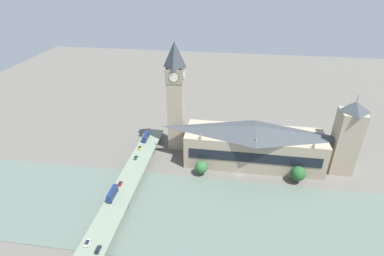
% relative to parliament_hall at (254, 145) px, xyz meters
% --- Properties ---
extents(ground_plane, '(600.00, 600.00, 0.00)m').
position_rel_parliament_hall_xyz_m(ground_plane, '(-16.49, 8.00, -14.13)').
color(ground_plane, '#605E56').
extents(river_water, '(63.78, 360.00, 0.30)m').
position_rel_parliament_hall_xyz_m(river_water, '(-54.38, 8.00, -13.98)').
color(river_water, slate).
rests_on(river_water, ground_plane).
extents(parliament_hall, '(27.44, 90.38, 28.42)m').
position_rel_parliament_hall_xyz_m(parliament_hall, '(0.00, 0.00, 0.00)').
color(parliament_hall, tan).
rests_on(parliament_hall, ground_plane).
extents(clock_tower, '(12.06, 12.06, 77.73)m').
position_rel_parliament_hall_xyz_m(clock_tower, '(12.52, 54.62, 27.35)').
color(clock_tower, tan).
rests_on(clock_tower, ground_plane).
extents(victoria_tower, '(14.21, 14.21, 53.11)m').
position_rel_parliament_hall_xyz_m(victoria_tower, '(0.06, -56.30, 10.43)').
color(victoria_tower, tan).
rests_on(victoria_tower, ground_plane).
extents(road_bridge, '(159.56, 13.78, 5.45)m').
position_rel_parliament_hall_xyz_m(road_bridge, '(-54.38, 74.95, -9.67)').
color(road_bridge, '#5D6A59').
rests_on(road_bridge, ground_plane).
extents(double_decker_bus_lead, '(10.96, 2.62, 4.71)m').
position_rel_parliament_hall_xyz_m(double_decker_bus_lead, '(9.71, 77.54, -6.09)').
color(double_decker_bus_lead, navy).
rests_on(double_decker_bus_lead, road_bridge).
extents(double_decker_bus_mid, '(11.40, 2.57, 4.86)m').
position_rel_parliament_hall_xyz_m(double_decker_bus_mid, '(-53.36, 78.52, -6.00)').
color(double_decker_bus_mid, navy).
rests_on(double_decker_bus_mid, road_bridge).
extents(car_northbound_lead, '(3.99, 1.92, 1.39)m').
position_rel_parliament_hall_xyz_m(car_northbound_lead, '(-42.45, 78.30, -7.98)').
color(car_northbound_lead, maroon).
rests_on(car_northbound_lead, road_bridge).
extents(car_northbound_mid, '(4.41, 1.85, 1.55)m').
position_rel_parliament_hall_xyz_m(car_northbound_mid, '(-88.50, 71.77, -7.92)').
color(car_northbound_mid, black).
rests_on(car_northbound_mid, road_bridge).
extents(car_southbound_lead, '(4.60, 1.78, 1.46)m').
position_rel_parliament_hall_xyz_m(car_southbound_lead, '(-85.61, 78.22, -7.95)').
color(car_southbound_lead, silver).
rests_on(car_southbound_lead, road_bridge).
extents(car_southbound_mid, '(4.52, 1.74, 1.49)m').
position_rel_parliament_hall_xyz_m(car_southbound_mid, '(-2.73, 78.43, -7.94)').
color(car_southbound_mid, gold).
rests_on(car_southbound_mid, road_bridge).
extents(car_southbound_tail, '(4.52, 1.87, 1.50)m').
position_rel_parliament_hall_xyz_m(car_southbound_tail, '(-15.08, 77.43, -7.94)').
color(car_southbound_tail, '#2D5638').
rests_on(car_southbound_tail, road_bridge).
extents(tree_embankment_near, '(8.12, 8.12, 9.87)m').
position_rel_parliament_hall_xyz_m(tree_embankment_near, '(-18.84, 32.69, -8.33)').
color(tree_embankment_near, brown).
rests_on(tree_embankment_near, ground_plane).
extents(tree_embankment_mid, '(9.15, 9.15, 11.39)m').
position_rel_parliament_hall_xyz_m(tree_embankment_mid, '(-17.92, -27.33, -7.33)').
color(tree_embankment_mid, brown).
rests_on(tree_embankment_mid, ground_plane).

